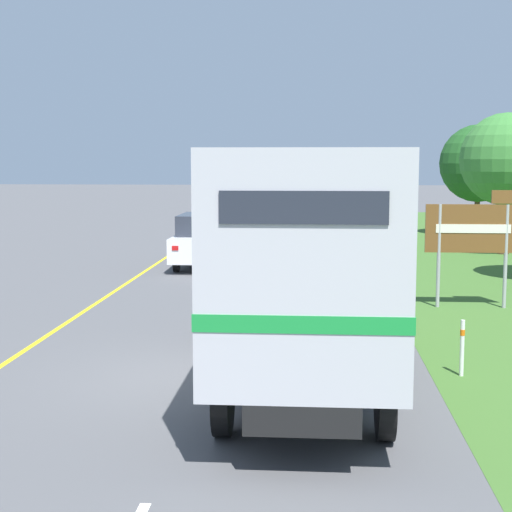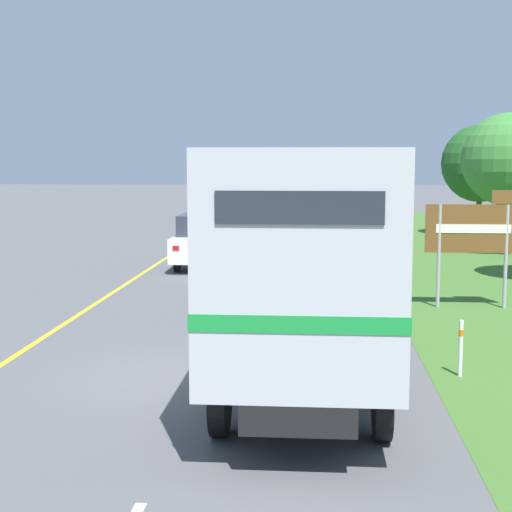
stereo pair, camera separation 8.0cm
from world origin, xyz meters
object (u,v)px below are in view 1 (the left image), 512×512
(highway_sign, at_px, (475,232))
(roadside_tree_far, at_px, (479,163))
(lead_car_white, at_px, (205,240))
(delineator_post, at_px, (462,346))
(horse_trailer_truck, at_px, (306,257))
(roadside_tree_mid, at_px, (507,160))

(highway_sign, bearing_deg, roadside_tree_far, 78.39)
(lead_car_white, relative_size, delineator_post, 4.48)
(delineator_post, bearing_deg, horse_trailer_truck, -166.12)
(highway_sign, xyz_separation_m, roadside_tree_mid, (3.35, 11.22, 1.72))
(lead_car_white, bearing_deg, roadside_tree_mid, 22.17)
(lead_car_white, height_order, roadside_tree_far, roadside_tree_far)
(horse_trailer_truck, height_order, highway_sign, horse_trailer_truck)
(lead_car_white, relative_size, highway_sign, 1.49)
(horse_trailer_truck, xyz_separation_m, roadside_tree_far, (7.81, 25.45, 1.35))
(horse_trailer_truck, distance_m, highway_sign, 7.93)
(horse_trailer_truck, bearing_deg, lead_car_white, 104.56)
(roadside_tree_mid, height_order, roadside_tree_far, roadside_tree_mid)
(highway_sign, relative_size, delineator_post, 3.01)
(roadside_tree_far, relative_size, delineator_post, 5.52)
(roadside_tree_mid, distance_m, delineator_post, 18.33)
(roadside_tree_far, xyz_separation_m, delineator_post, (-5.22, -24.81, -2.90))
(roadside_tree_mid, bearing_deg, delineator_post, -105.25)
(roadside_tree_mid, bearing_deg, roadside_tree_far, 86.35)
(highway_sign, xyz_separation_m, delineator_post, (-1.40, -6.21, -1.35))
(roadside_tree_mid, relative_size, delineator_post, 5.63)
(highway_sign, xyz_separation_m, roadside_tree_far, (3.82, 18.60, 1.55))
(roadside_tree_mid, bearing_deg, lead_car_white, -157.83)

